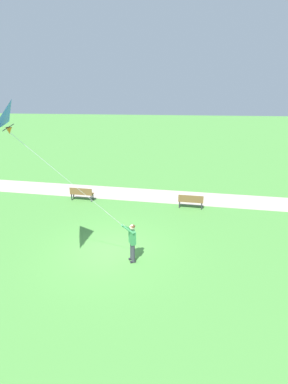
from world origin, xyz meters
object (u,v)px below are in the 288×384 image
Objects in this scene: flying_kite at (14,117)px; park_bench_far_walkway at (191,200)px; park_bench_near_walkway at (82,193)px; person_kite_flyer at (132,239)px.

flying_kite is 11.35m from park_bench_far_walkway.
flying_kite is 9.97m from park_bench_near_walkway.
flying_kite is 3.24× the size of park_bench_near_walkway.
park_bench_near_walkway is 1.00× the size of park_bench_far_walkway.
park_bench_near_walkway is (-8.16, -0.70, -5.68)m from flying_kite.
park_bench_near_walkway and park_bench_far_walkway have the same top height.
flying_kite is 3.24× the size of park_bench_far_walkway.
flying_kite reaches higher than park_bench_near_walkway.
person_kite_flyer is 7.81m from park_bench_near_walkway.
park_bench_far_walkway is at bearing 85.01° from park_bench_near_walkway.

